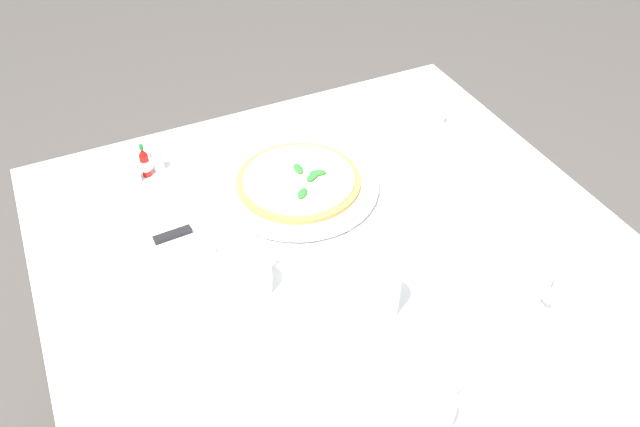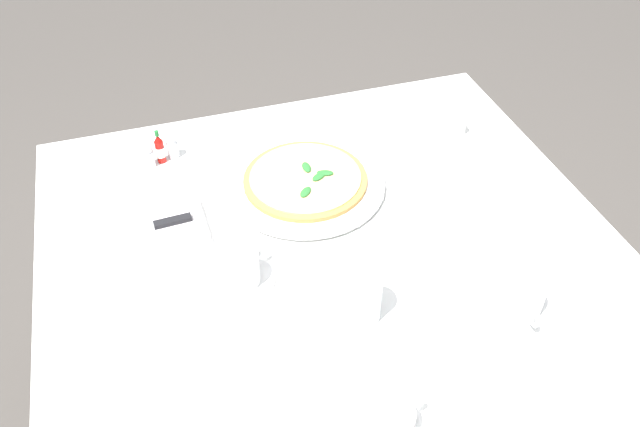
{
  "view_description": "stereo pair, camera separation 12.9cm",
  "coord_description": "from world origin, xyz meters",
  "views": [
    {
      "loc": [
        0.41,
        0.76,
        1.64
      ],
      "look_at": [
        0.0,
        -0.11,
        0.77
      ],
      "focal_mm": 35.82,
      "sensor_mm": 36.0,
      "label": 1
    },
    {
      "loc": [
        0.29,
        0.8,
        1.64
      ],
      "look_at": [
        0.0,
        -0.11,
        0.77
      ],
      "focal_mm": 35.82,
      "sensor_mm": 36.0,
      "label": 2
    }
  ],
  "objects": [
    {
      "name": "dining_table",
      "position": [
        0.0,
        0.0,
        0.62
      ],
      "size": [
        1.12,
        1.12,
        0.75
      ],
      "color": "white",
      "rests_on": "ground_plane"
    },
    {
      "name": "pizza_plate",
      "position": [
        0.0,
        -0.22,
        0.76
      ],
      "size": [
        0.34,
        0.34,
        0.02
      ],
      "color": "white",
      "rests_on": "dining_table"
    },
    {
      "name": "pizza",
      "position": [
        0.0,
        -0.22,
        0.78
      ],
      "size": [
        0.27,
        0.27,
        0.02
      ],
      "color": "#C68E47",
      "rests_on": "pizza_plate"
    },
    {
      "name": "coffee_cup_back_corner",
      "position": [
        0.19,
        0.01,
        0.79
      ],
      "size": [
        0.13,
        0.13,
        0.07
      ],
      "color": "white",
      "rests_on": "dining_table"
    },
    {
      "name": "coffee_cup_left_edge",
      "position": [
        -0.26,
        0.22,
        0.79
      ],
      "size": [
        0.13,
        0.13,
        0.07
      ],
      "color": "white",
      "rests_on": "dining_table"
    },
    {
      "name": "coffee_cup_near_left",
      "position": [
        0.04,
        0.37,
        0.78
      ],
      "size": [
        0.13,
        0.13,
        0.06
      ],
      "color": "white",
      "rests_on": "dining_table"
    },
    {
      "name": "water_glass_far_left",
      "position": [
        0.01,
        0.14,
        0.8
      ],
      "size": [
        0.07,
        0.07,
        0.11
      ],
      "color": "white",
      "rests_on": "dining_table"
    },
    {
      "name": "napkin_folded",
      "position": [
        0.34,
        -0.17,
        0.76
      ],
      "size": [
        0.22,
        0.14,
        0.02
      ],
      "rotation": [
        0.0,
        0.0,
        0.03
      ],
      "color": "white",
      "rests_on": "dining_table"
    },
    {
      "name": "dinner_knife",
      "position": [
        0.34,
        -0.17,
        0.78
      ],
      "size": [
        0.2,
        0.03,
        0.01
      ],
      "rotation": [
        0.0,
        0.0,
        0.05
      ],
      "color": "silver",
      "rests_on": "napkin_folded"
    },
    {
      "name": "hot_sauce_bottle",
      "position": [
        0.28,
        -0.41,
        0.79
      ],
      "size": [
        0.02,
        0.02,
        0.08
      ],
      "color": "#B7140F",
      "rests_on": "dining_table"
    },
    {
      "name": "salt_shaker",
      "position": [
        0.31,
        -0.4,
        0.78
      ],
      "size": [
        0.03,
        0.03,
        0.06
      ],
      "color": "white",
      "rests_on": "dining_table"
    },
    {
      "name": "pepper_shaker",
      "position": [
        0.26,
        -0.42,
        0.78
      ],
      "size": [
        0.03,
        0.03,
        0.06
      ],
      "color": "white",
      "rests_on": "dining_table"
    },
    {
      "name": "menu_card",
      "position": [
        -0.42,
        -0.34,
        0.78
      ],
      "size": [
        0.01,
        0.09,
        0.06
      ],
      "rotation": [
        0.0,
        0.0,
        1.5
      ],
      "color": "white",
      "rests_on": "dining_table"
    }
  ]
}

